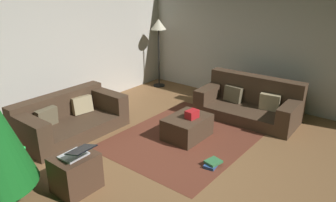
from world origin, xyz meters
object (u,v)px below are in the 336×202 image
at_px(couch_left, 68,118).
at_px(corner_lamp, 159,29).
at_px(couch_right, 250,103).
at_px(book_stack, 212,163).
at_px(tv_remote, 192,113).
at_px(laptop, 76,153).
at_px(gift_box, 192,114).
at_px(side_table, 76,173).
at_px(ottoman, 187,127).

xyz_separation_m(couch_left, corner_lamp, (2.92, 0.43, 1.12)).
relative_size(couch_right, book_stack, 6.58).
bearing_deg(corner_lamp, tv_remote, -128.13).
xyz_separation_m(couch_right, laptop, (-3.48, 0.62, 0.26)).
relative_size(couch_right, gift_box, 8.79).
bearing_deg(couch_right, couch_left, 48.26).
distance_m(gift_box, book_stack, 0.97).
bearing_deg(side_table, corner_lamp, 26.05).
height_order(side_table, corner_lamp, corner_lamp).
bearing_deg(ottoman, tv_remote, 7.05).
distance_m(couch_left, gift_box, 2.12).
bearing_deg(book_stack, side_table, 145.45).
distance_m(ottoman, side_table, 2.05).
distance_m(couch_left, couch_right, 3.33).
bearing_deg(tv_remote, laptop, -162.82).
bearing_deg(couch_left, gift_box, 122.43).
bearing_deg(corner_lamp, gift_box, -129.02).
bearing_deg(laptop, ottoman, -5.44).
relative_size(ottoman, book_stack, 2.69).
height_order(tv_remote, laptop, laptop).
xyz_separation_m(ottoman, book_stack, (-0.51, -0.80, -0.14)).
xyz_separation_m(gift_box, corner_lamp, (1.79, 2.21, 0.95)).
xyz_separation_m(tv_remote, book_stack, (-0.65, -0.82, -0.34)).
xyz_separation_m(gift_box, laptop, (-2.05, 0.27, 0.11)).
bearing_deg(ottoman, book_stack, -122.22).
bearing_deg(laptop, gift_box, -7.63).
relative_size(book_stack, corner_lamp, 0.18).
distance_m(couch_left, ottoman, 2.04).
height_order(couch_left, couch_right, couch_right).
relative_size(tv_remote, book_stack, 0.56).
distance_m(couch_right, tv_remote, 1.38).
xyz_separation_m(couch_right, ottoman, (-1.45, 0.43, -0.09)).
height_order(laptop, book_stack, laptop).
relative_size(couch_right, ottoman, 2.44).
bearing_deg(gift_box, tv_remote, 36.29).
bearing_deg(corner_lamp, laptop, -153.22).
distance_m(laptop, corner_lamp, 4.38).
relative_size(tv_remote, side_table, 0.31).
xyz_separation_m(side_table, book_stack, (1.53, -1.06, -0.20)).
height_order(tv_remote, corner_lamp, corner_lamp).
height_order(gift_box, laptop, laptop).
distance_m(tv_remote, book_stack, 1.10).
bearing_deg(corner_lamp, couch_left, -171.63).
xyz_separation_m(couch_left, gift_box, (1.13, -1.78, 0.18)).
bearing_deg(book_stack, ottoman, 57.78).
bearing_deg(laptop, book_stack, -33.05).
xyz_separation_m(couch_right, corner_lamp, (0.36, 2.56, 1.10)).
bearing_deg(couch_right, laptop, 77.85).
xyz_separation_m(ottoman, corner_lamp, (1.81, 2.13, 1.20)).
bearing_deg(book_stack, tv_remote, 51.51).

